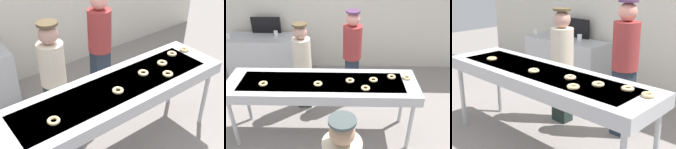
{
  "view_description": "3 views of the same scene",
  "coord_description": "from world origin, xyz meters",
  "views": [
    {
      "loc": [
        -1.62,
        -2.03,
        2.77
      ],
      "look_at": [
        0.13,
        0.24,
        0.95
      ],
      "focal_mm": 47.26,
      "sensor_mm": 36.0,
      "label": 1
    },
    {
      "loc": [
        0.31,
        -3.01,
        2.87
      ],
      "look_at": [
        0.23,
        0.14,
        1.0
      ],
      "focal_mm": 40.56,
      "sensor_mm": 36.0,
      "label": 2
    },
    {
      "loc": [
        2.43,
        -2.25,
        1.98
      ],
      "look_at": [
        0.14,
        0.2,
        0.91
      ],
      "focal_mm": 50.77,
      "sensor_mm": 36.0,
      "label": 3
    }
  ],
  "objects": [
    {
      "name": "back_wall",
      "position": [
        0.0,
        2.3,
        1.6
      ],
      "size": [
        8.0,
        0.12,
        3.2
      ],
      "primitive_type": "cube",
      "color": "silver",
      "rests_on": "ground"
    },
    {
      "name": "plain_donut_3",
      "position": [
        0.4,
        0.01,
        0.98
      ],
      "size": [
        0.17,
        0.17,
        0.03
      ],
      "primitive_type": "torus",
      "rotation": [
        0.0,
        0.0,
        0.93
      ],
      "color": "beige",
      "rests_on": "fryer_conveyor"
    },
    {
      "name": "prep_counter",
      "position": [
        -1.35,
        1.85,
        0.43
      ],
      "size": [
        1.6,
        0.6,
        0.87
      ],
      "primitive_type": "cube",
      "color": "#B7BABF",
      "rests_on": "ground"
    },
    {
      "name": "plain_donut_5",
      "position": [
        -0.04,
        -0.08,
        0.98
      ],
      "size": [
        0.14,
        0.14,
        0.03
      ],
      "primitive_type": "torus",
      "rotation": [
        0.0,
        0.0,
        2.94
      ],
      "color": "#F3D58D",
      "rests_on": "fryer_conveyor"
    },
    {
      "name": "paper_cup_0",
      "position": [
        -1.12,
        1.95,
        0.92
      ],
      "size": [
        0.08,
        0.08,
        0.1
      ],
      "primitive_type": "cylinder",
      "color": "white",
      "rests_on": "prep_counter"
    },
    {
      "name": "plain_donut_0",
      "position": [
        0.74,
        0.04,
        0.98
      ],
      "size": [
        0.15,
        0.15,
        0.03
      ],
      "primitive_type": "torus",
      "rotation": [
        0.0,
        0.0,
        1.33
      ],
      "color": "#F6D391",
      "rests_on": "fryer_conveyor"
    },
    {
      "name": "ground_plane",
      "position": [
        0.0,
        0.0,
        0.0
      ],
      "size": [
        16.0,
        16.0,
        0.0
      ],
      "primitive_type": "plane",
      "color": "gray"
    },
    {
      "name": "plain_donut_4",
      "position": [
        -0.8,
        -0.1,
        0.98
      ],
      "size": [
        0.13,
        0.13,
        0.03
      ],
      "primitive_type": "torus",
      "rotation": [
        0.0,
        0.0,
        1.49
      ],
      "color": "#EFCA82",
      "rests_on": "fryer_conveyor"
    },
    {
      "name": "fryer_conveyor",
      "position": [
        0.0,
        0.0,
        0.89
      ],
      "size": [
        2.71,
        0.75,
        0.97
      ],
      "color": "#B7BABF",
      "rests_on": "ground"
    },
    {
      "name": "plain_donut_1",
      "position": [
        1.0,
        0.13,
        0.98
      ],
      "size": [
        0.13,
        0.13,
        0.03
      ],
      "primitive_type": "torus",
      "rotation": [
        0.0,
        0.0,
        3.05
      ],
      "color": "beige",
      "rests_on": "fryer_conveyor"
    },
    {
      "name": "plain_donut_2",
      "position": [
        1.22,
        0.11,
        0.98
      ],
      "size": [
        0.17,
        0.17,
        0.03
      ],
      "primitive_type": "torus",
      "rotation": [
        0.0,
        0.0,
        0.62
      ],
      "color": "#EAC689",
      "rests_on": "fryer_conveyor"
    },
    {
      "name": "plain_donut_6",
      "position": [
        0.61,
        -0.17,
        0.98
      ],
      "size": [
        0.13,
        0.13,
        0.03
      ],
      "primitive_type": "torus",
      "rotation": [
        0.0,
        0.0,
        1.61
      ],
      "color": "#ECCA8A",
      "rests_on": "fryer_conveyor"
    },
    {
      "name": "paper_cup_1",
      "position": [
        -2.07,
        1.77,
        0.92
      ],
      "size": [
        0.08,
        0.08,
        0.1
      ],
      "primitive_type": "cylinder",
      "color": "white",
      "rests_on": "prep_counter"
    },
    {
      "name": "worker_assistant",
      "position": [
        -0.38,
        0.72,
        0.87
      ],
      "size": [
        0.31,
        0.31,
        1.56
      ],
      "rotation": [
        0.0,
        0.0,
        3.08
      ],
      "color": "#1F2E28",
      "rests_on": "ground"
    },
    {
      "name": "menu_display",
      "position": [
        -1.35,
        2.1,
        1.04
      ],
      "size": [
        0.62,
        0.04,
        0.34
      ],
      "primitive_type": "cube",
      "color": "black",
      "rests_on": "prep_counter"
    },
    {
      "name": "worker_baker",
      "position": [
        0.46,
        0.94,
        0.96
      ],
      "size": [
        0.32,
        0.32,
        1.71
      ],
      "rotation": [
        0.0,
        0.0,
        3.24
      ],
      "color": "#253141",
      "rests_on": "ground"
    }
  ]
}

